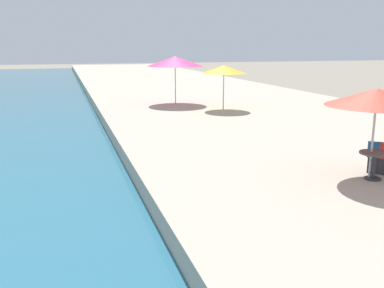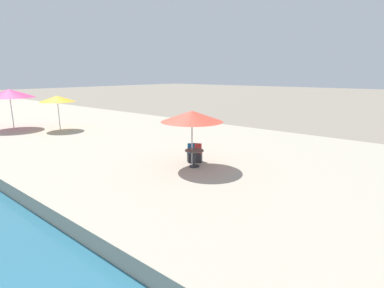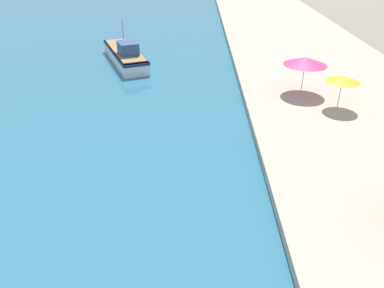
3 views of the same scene
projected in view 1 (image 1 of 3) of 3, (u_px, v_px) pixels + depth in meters
quay_promenade at (186, 91)px, 35.57m from camera, size 16.00×90.00×0.57m
cafe_umbrella_pink at (377, 97)px, 10.95m from camera, size 2.61×2.61×2.41m
cafe_umbrella_white at (224, 69)px, 23.11m from camera, size 2.43×2.43×2.41m
cafe_umbrella_striped at (175, 61)px, 25.32m from camera, size 3.37×3.37×2.84m
cafe_table at (374, 160)px, 11.25m from camera, size 0.80×0.80×0.74m
cafe_chair_left at (374, 161)px, 11.95m from camera, size 0.58×0.59×0.91m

